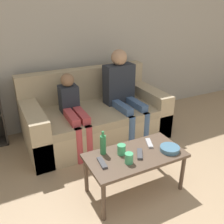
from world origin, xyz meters
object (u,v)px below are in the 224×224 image
(cup_near, at_px, (129,158))
(cup_far, at_px, (121,149))
(couch, at_px, (95,117))
(coffee_table, at_px, (135,158))
(snack_bowl, at_px, (170,149))
(tv_remote_0, at_px, (149,143))
(bottle, at_px, (103,144))
(tv_remote_1, at_px, (102,163))
(tv_remote_2, at_px, (140,154))
(person_child, at_px, (73,109))
(person_adult, at_px, (122,87))

(cup_near, bearing_deg, cup_far, 86.70)
(couch, height_order, cup_far, couch)
(couch, bearing_deg, coffee_table, -94.56)
(coffee_table, distance_m, snack_bowl, 0.35)
(tv_remote_0, distance_m, bottle, 0.50)
(tv_remote_0, distance_m, tv_remote_1, 0.58)
(tv_remote_1, distance_m, tv_remote_2, 0.38)
(person_child, bearing_deg, cup_near, -82.37)
(person_child, xyz_separation_m, bottle, (-0.01, -0.90, -0.01))
(bottle, bearing_deg, tv_remote_2, -31.12)
(tv_remote_2, distance_m, bottle, 0.36)
(coffee_table, relative_size, bottle, 3.97)
(couch, relative_size, snack_bowl, 9.84)
(tv_remote_0, bearing_deg, tv_remote_1, -149.03)
(cup_far, relative_size, snack_bowl, 0.52)
(person_adult, height_order, bottle, person_adult)
(person_adult, relative_size, bottle, 4.99)
(person_child, height_order, tv_remote_0, person_child)
(coffee_table, distance_m, tv_remote_0, 0.25)
(couch, distance_m, snack_bowl, 1.35)
(person_child, relative_size, bottle, 4.00)
(couch, height_order, person_adult, person_adult)
(cup_near, height_order, snack_bowl, cup_near)
(couch, bearing_deg, tv_remote_0, -83.59)
(coffee_table, bearing_deg, tv_remote_1, 179.16)
(couch, height_order, tv_remote_1, couch)
(couch, distance_m, cup_near, 1.34)
(tv_remote_0, height_order, snack_bowl, snack_bowl)
(person_adult, bearing_deg, tv_remote_0, -105.63)
(tv_remote_0, height_order, tv_remote_1, same)
(bottle, bearing_deg, cup_near, -59.47)
(cup_far, relative_size, tv_remote_0, 0.56)
(coffee_table, relative_size, tv_remote_2, 5.58)
(couch, distance_m, person_adult, 0.56)
(coffee_table, relative_size, tv_remote_0, 5.42)
(tv_remote_1, xyz_separation_m, snack_bowl, (0.68, -0.10, 0.01))
(cup_near, xyz_separation_m, snack_bowl, (0.46, -0.01, -0.03))
(tv_remote_0, xyz_separation_m, snack_bowl, (0.11, -0.19, 0.01))
(tv_remote_0, relative_size, bottle, 0.73)
(tv_remote_1, bearing_deg, couch, 75.36)
(person_adult, height_order, tv_remote_2, person_adult)
(cup_far, distance_m, snack_bowl, 0.48)
(coffee_table, height_order, tv_remote_1, tv_remote_1)
(coffee_table, xyz_separation_m, bottle, (-0.27, 0.15, 0.15))
(coffee_table, xyz_separation_m, person_adult, (0.47, 1.13, 0.31))
(coffee_table, height_order, tv_remote_0, tv_remote_0)
(tv_remote_1, bearing_deg, bottle, 67.27)
(couch, bearing_deg, bottle, -109.00)
(cup_far, bearing_deg, snack_bowl, -20.24)
(couch, distance_m, bottle, 1.15)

